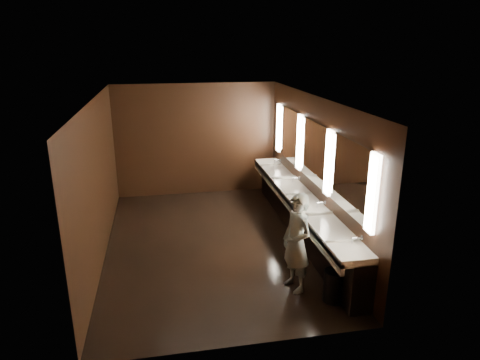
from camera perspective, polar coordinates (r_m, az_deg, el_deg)
The scene contains 10 objects.
floor at distance 8.45m, azimuth -3.74°, elevation -8.42°, with size 6.00×6.00×0.00m, color black.
ceiling at distance 7.63m, azimuth -4.17°, elevation 10.76°, with size 4.00×6.00×0.02m, color #2D2D2B.
wall_back at distance 10.82m, azimuth -5.86°, elevation 5.34°, with size 4.00×0.02×2.80m, color black.
wall_front at distance 5.17m, azimuth 0.10°, elevation -9.13°, with size 4.00×0.02×2.80m, color black.
wall_left at distance 7.96m, azimuth -18.38°, elevation -0.15°, with size 0.02×6.00×2.80m, color black.
wall_right at distance 8.38m, azimuth 9.76°, elevation 1.42°, with size 0.02×6.00×2.80m, color black.
sink_counter at distance 8.62m, azimuth 8.14°, elevation -4.42°, with size 0.55×5.40×1.01m.
mirror_band at distance 8.29m, azimuth 9.75°, elevation 3.73°, with size 0.06×5.03×1.15m.
person at distance 6.72m, azimuth 7.56°, elevation -8.31°, with size 0.58×0.38×1.59m, color #8FC0D6.
trash_bin at distance 6.78m, azimuth 12.43°, elevation -13.62°, with size 0.32×0.32×0.50m, color black.
Camera 1 is at (-0.86, -7.52, 3.76)m, focal length 32.00 mm.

